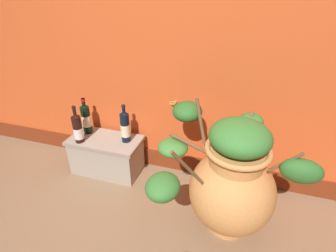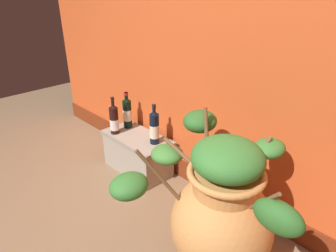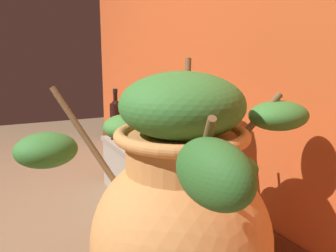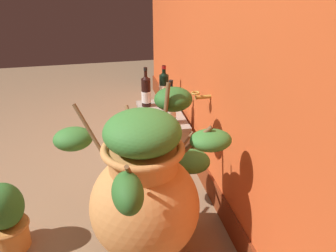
% 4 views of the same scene
% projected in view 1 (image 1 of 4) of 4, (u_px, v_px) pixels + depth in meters
% --- Properties ---
extents(back_wall, '(4.40, 0.33, 2.60)m').
position_uv_depth(back_wall, '(197.00, 19.00, 1.84)').
color(back_wall, '#D15123').
rests_on(back_wall, ground_plane).
extents(terracotta_urn, '(0.94, 0.86, 0.87)m').
position_uv_depth(terracotta_urn, '(230.00, 179.00, 1.67)').
color(terracotta_urn, '#D68E4C').
rests_on(terracotta_urn, ground_plane).
extents(stone_ledge, '(0.63, 0.33, 0.33)m').
position_uv_depth(stone_ledge, '(107.00, 154.00, 2.32)').
color(stone_ledge, '#9E9384').
rests_on(stone_ledge, ground_plane).
extents(wine_bottle_left, '(0.08, 0.08, 0.33)m').
position_uv_depth(wine_bottle_left, '(78.00, 128.00, 2.15)').
color(wine_bottle_left, black).
rests_on(wine_bottle_left, stone_ledge).
extents(wine_bottle_middle, '(0.08, 0.08, 0.33)m').
position_uv_depth(wine_bottle_middle, '(86.00, 118.00, 2.27)').
color(wine_bottle_middle, black).
rests_on(wine_bottle_middle, stone_ledge).
extents(wine_bottle_right, '(0.08, 0.08, 0.34)m').
position_uv_depth(wine_bottle_right, '(125.00, 126.00, 2.15)').
color(wine_bottle_right, black).
rests_on(wine_bottle_right, stone_ledge).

